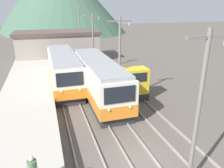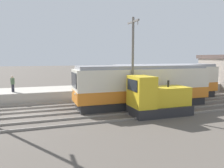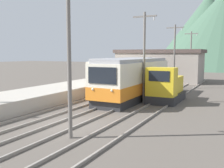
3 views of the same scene
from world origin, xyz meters
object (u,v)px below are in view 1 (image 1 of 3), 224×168
(commuter_train_center, at_px, (98,80))
(catenary_mast_far, at_px, (93,41))
(commuter_train_left, at_px, (64,71))
(catenary_mast_mid, at_px, (120,58))
(catenary_mast_distant, at_px, (80,33))
(shunting_locomotive, at_px, (129,83))
(catenary_mast_near, at_px, (199,109))

(commuter_train_center, xyz_separation_m, catenary_mast_far, (1.51, 8.66, 2.35))
(commuter_train_left, distance_m, catenary_mast_far, 6.67)
(catenary_mast_mid, distance_m, catenary_mast_distant, 20.63)
(shunting_locomotive, distance_m, catenary_mast_distant, 19.55)
(catenary_mast_mid, bearing_deg, catenary_mast_distant, 90.00)
(catenary_mast_mid, bearing_deg, shunting_locomotive, 41.99)
(commuter_train_left, relative_size, catenary_mast_near, 1.57)
(shunting_locomotive, height_order, catenary_mast_near, catenary_mast_near)
(commuter_train_center, height_order, catenary_mast_distant, catenary_mast_distant)
(shunting_locomotive, bearing_deg, catenary_mast_far, 99.45)
(commuter_train_left, xyz_separation_m, catenary_mast_near, (4.31, -16.11, 2.35))
(catenary_mast_near, distance_m, catenary_mast_far, 20.63)
(catenary_mast_far, bearing_deg, catenary_mast_mid, -90.00)
(catenary_mast_near, height_order, catenary_mast_mid, same)
(catenary_mast_distant, bearing_deg, shunting_locomotive, -85.57)
(shunting_locomotive, relative_size, catenary_mast_near, 0.62)
(shunting_locomotive, height_order, catenary_mast_far, catenary_mast_far)
(commuter_train_left, height_order, catenary_mast_distant, catenary_mast_distant)
(shunting_locomotive, relative_size, catenary_mast_far, 0.62)
(commuter_train_center, relative_size, catenary_mast_near, 1.65)
(commuter_train_left, distance_m, catenary_mast_near, 16.84)
(catenary_mast_distant, bearing_deg, commuter_train_center, -94.54)
(catenary_mast_mid, bearing_deg, commuter_train_left, 126.61)
(shunting_locomotive, relative_size, catenary_mast_distant, 0.62)
(catenary_mast_near, height_order, catenary_mast_far, same)
(commuter_train_left, height_order, catenary_mast_far, catenary_mast_far)
(commuter_train_center, distance_m, shunting_locomotive, 3.06)
(catenary_mast_mid, height_order, catenary_mast_far, same)
(commuter_train_left, distance_m, commuter_train_center, 5.00)
(catenary_mast_mid, relative_size, catenary_mast_far, 1.00)
(catenary_mast_near, distance_m, catenary_mast_distant, 30.95)
(commuter_train_center, height_order, catenary_mast_far, catenary_mast_far)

